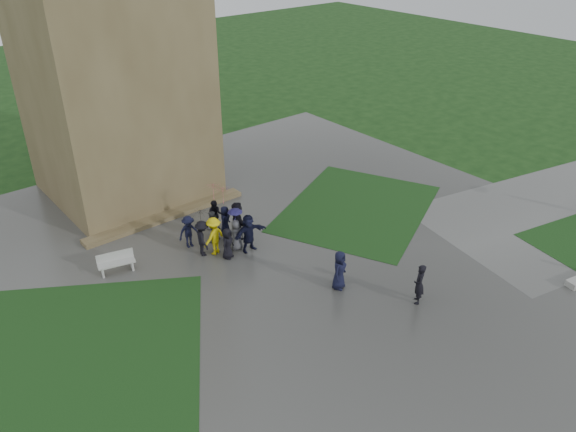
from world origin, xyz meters
TOP-DOWN VIEW (x-y plane):
  - ground at (0.00, 0.00)m, footprint 120.00×120.00m
  - plaza at (0.00, 2.00)m, footprint 34.00×34.00m
  - lawn_inset_left at (-8.50, 4.00)m, footprint 14.10×13.46m
  - lawn_inset_right at (8.50, 5.00)m, footprint 11.12×10.15m
  - tower at (0.00, 15.00)m, footprint 8.00×8.00m
  - tower_plinth at (0.00, 10.60)m, footprint 9.00×0.80m
  - bench at (-4.12, 7.61)m, footprint 1.69×0.88m
  - visitor_cluster at (0.86, 6.49)m, footprint 3.42×3.44m
  - pedestrian_mid at (2.71, 0.45)m, footprint 1.04×0.91m
  - pedestrian_near at (4.51, -2.35)m, footprint 0.77×0.75m

SIDE VIEW (x-z plane):
  - ground at x=0.00m, z-range 0.00..0.00m
  - plaza at x=0.00m, z-range 0.00..0.02m
  - lawn_inset_left at x=-8.50m, z-range 0.02..0.03m
  - lawn_inset_right at x=8.50m, z-range 0.02..0.03m
  - tower_plinth at x=0.00m, z-range 0.02..0.24m
  - bench at x=-4.12m, z-range 0.03..0.97m
  - pedestrian_mid at x=2.71m, z-range 0.02..1.80m
  - pedestrian_near at x=4.51m, z-range 0.02..1.80m
  - visitor_cluster at x=0.86m, z-range -0.16..2.42m
  - tower at x=0.00m, z-range 0.00..18.00m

